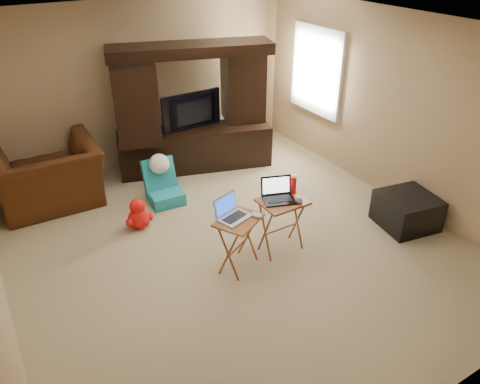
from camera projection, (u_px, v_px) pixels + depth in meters
floor at (232, 242)px, 5.71m from camera, size 5.50×5.50×0.00m
ceiling at (229, 29)px, 4.48m from camera, size 5.50×5.50×0.00m
wall_back at (140, 85)px, 7.14m from camera, size 5.00×0.00×5.00m
wall_front at (442, 297)px, 3.05m from camera, size 5.00×0.00×5.00m
wall_right at (393, 108)px, 6.22m from camera, size 0.00×5.50×5.50m
window_pane at (318, 70)px, 7.29m from camera, size 0.00×1.20×1.20m
window_frame at (317, 71)px, 7.28m from camera, size 0.06×1.14×1.34m
entertainment_center at (193, 109)px, 7.04m from camera, size 2.42×1.24×1.92m
television at (195, 112)px, 7.03m from camera, size 0.98×0.18×0.56m
recliner at (48, 176)px, 6.29m from camera, size 1.36×1.19×0.87m
child_rocker at (165, 183)px, 6.39m from camera, size 0.48×0.54×0.60m
plush_toy at (138, 213)px, 5.89m from camera, size 0.37×0.31×0.41m
push_toy at (227, 144)px, 7.81m from camera, size 0.61×0.53×0.38m
ottoman at (407, 211)px, 5.94m from camera, size 0.76×0.76×0.42m
tray_table_left at (238, 243)px, 5.15m from camera, size 0.62×0.58×0.63m
tray_table_right at (282, 225)px, 5.43m from camera, size 0.52×0.42×0.67m
laptop_left at (235, 209)px, 4.94m from camera, size 0.40×0.36×0.24m
laptop_right at (279, 191)px, 5.20m from camera, size 0.43×0.39×0.24m
mouse_left at (257, 215)px, 5.01m from camera, size 0.12×0.15×0.05m
mouse_right at (299, 200)px, 5.21m from camera, size 0.13×0.16×0.06m
water_bottle at (293, 185)px, 5.36m from camera, size 0.07×0.07×0.21m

